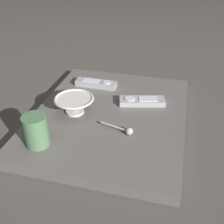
{
  "coord_description": "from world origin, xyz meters",
  "views": [
    {
      "loc": [
        0.78,
        0.21,
        0.57
      ],
      "look_at": [
        0.03,
        0.01,
        0.06
      ],
      "focal_mm": 43.84,
      "sensor_mm": 36.0,
      "label": 1
    }
  ],
  "objects_px": {
    "cereal_bowl": "(74,104)",
    "tv_remote_near": "(96,84)",
    "coffee_mug": "(36,131)",
    "tv_remote_far": "(142,101)",
    "teaspoon": "(126,130)"
  },
  "relations": [
    {
      "from": "cereal_bowl",
      "to": "tv_remote_near",
      "type": "bearing_deg",
      "value": 176.33
    },
    {
      "from": "cereal_bowl",
      "to": "coffee_mug",
      "type": "relative_size",
      "value": 1.41
    },
    {
      "from": "tv_remote_near",
      "to": "cereal_bowl",
      "type": "bearing_deg",
      "value": -3.67
    },
    {
      "from": "coffee_mug",
      "to": "tv_remote_near",
      "type": "distance_m",
      "value": 0.41
    },
    {
      "from": "coffee_mug",
      "to": "tv_remote_far",
      "type": "distance_m",
      "value": 0.41
    },
    {
      "from": "tv_remote_near",
      "to": "tv_remote_far",
      "type": "xyz_separation_m",
      "value": [
        0.09,
        0.21,
        -0.0
      ]
    },
    {
      "from": "teaspoon",
      "to": "tv_remote_far",
      "type": "height_order",
      "value": "teaspoon"
    },
    {
      "from": "cereal_bowl",
      "to": "teaspoon",
      "type": "xyz_separation_m",
      "value": [
        0.08,
        0.2,
        -0.02
      ]
    },
    {
      "from": "tv_remote_near",
      "to": "tv_remote_far",
      "type": "distance_m",
      "value": 0.23
    },
    {
      "from": "coffee_mug",
      "to": "cereal_bowl",
      "type": "bearing_deg",
      "value": 167.02
    },
    {
      "from": "teaspoon",
      "to": "tv_remote_far",
      "type": "relative_size",
      "value": 0.64
    },
    {
      "from": "cereal_bowl",
      "to": "tv_remote_near",
      "type": "height_order",
      "value": "cereal_bowl"
    },
    {
      "from": "cereal_bowl",
      "to": "coffee_mug",
      "type": "xyz_separation_m",
      "value": [
        0.19,
        -0.04,
        0.02
      ]
    },
    {
      "from": "coffee_mug",
      "to": "tv_remote_near",
      "type": "xyz_separation_m",
      "value": [
        -0.4,
        0.06,
        -0.04
      ]
    },
    {
      "from": "cereal_bowl",
      "to": "teaspoon",
      "type": "distance_m",
      "value": 0.22
    }
  ]
}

